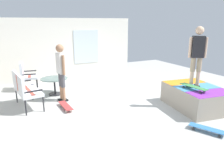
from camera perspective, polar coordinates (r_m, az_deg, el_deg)
ground_plane at (r=6.56m, az=1.47°, el=-5.99°), size 12.00×12.00×0.10m
house_facade at (r=9.53m, az=-12.04°, el=8.84°), size 0.23×6.00×2.54m
skate_ramp at (r=6.75m, az=21.20°, el=-3.19°), size 2.00×2.30×0.63m
patio_bench at (r=6.66m, az=-22.04°, el=-0.80°), size 1.31×0.70×1.02m
patio_chair_near_house at (r=8.39m, az=-21.56°, el=2.54°), size 0.70×0.64×1.02m
patio_table at (r=7.63m, az=-14.78°, el=0.25°), size 0.90×0.90×0.57m
person_watching at (r=6.80m, az=-13.17°, el=3.99°), size 0.47×0.28×1.76m
person_skater at (r=6.42m, az=21.40°, el=7.64°), size 0.35×0.42×1.66m
skateboard_by_bench at (r=6.42m, az=-12.03°, el=-5.57°), size 0.81×0.24×0.10m
skateboard_spare at (r=5.45m, az=23.59°, el=-10.66°), size 0.81×0.53×0.10m
skateboard_on_ramp at (r=6.28m, az=20.55°, el=-0.71°), size 0.81×0.26×0.10m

